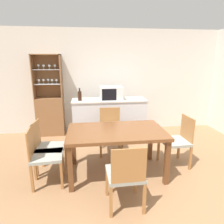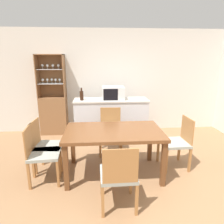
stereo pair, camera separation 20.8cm
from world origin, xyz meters
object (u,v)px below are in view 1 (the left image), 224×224
object	(u,v)px
display_cabinet	(50,110)
microwave	(111,93)
wine_bottle	(80,96)
dining_chair_head_near	(125,175)
dining_chair_side_right_far	(177,141)
dining_table	(116,135)
dining_chair_head_far	(110,130)
dining_chair_side_left_far	(47,147)
dining_chair_side_left_near	(44,155)

from	to	relation	value
display_cabinet	microwave	xyz separation A→B (m)	(1.45, -0.50, 0.48)
microwave	wine_bottle	world-z (taller)	microwave
display_cabinet	microwave	size ratio (longest dim) A/B	4.00
display_cabinet	dining_chair_head_near	size ratio (longest dim) A/B	2.19
dining_chair_side_right_far	microwave	size ratio (longest dim) A/B	1.82
dining_table	dining_chair_head_far	xyz separation A→B (m)	(0.00, 0.79, -0.20)
dining_chair_side_left_far	microwave	distance (m)	1.90
dining_table	dining_chair_side_left_far	xyz separation A→B (m)	(-1.10, 0.14, -0.20)
display_cabinet	microwave	world-z (taller)	display_cabinet
display_cabinet	wine_bottle	size ratio (longest dim) A/B	7.08
dining_chair_head_far	wine_bottle	xyz separation A→B (m)	(-0.60, 0.63, 0.60)
dining_chair_head_near	dining_chair_side_right_far	distance (m)	1.44
dining_table	dining_chair_side_left_far	bearing A→B (deg)	172.75
dining_chair_head_far	dining_table	bearing A→B (deg)	92.65
dining_chair_head_near	wine_bottle	xyz separation A→B (m)	(-0.60, 2.21, 0.60)
dining_chair_head_far	wine_bottle	world-z (taller)	wine_bottle
dining_table	microwave	distance (m)	1.53
display_cabinet	dining_chair_head_far	distance (m)	1.79
microwave	dining_chair_head_far	bearing A→B (deg)	-98.45
dining_table	wine_bottle	size ratio (longest dim) A/B	5.56
dining_chair_head_near	microwave	bearing A→B (deg)	86.58
dining_chair_side_left_near	wine_bottle	distance (m)	1.75
dining_chair_head_far	dining_chair_side_right_far	xyz separation A→B (m)	(1.10, -0.65, 0.00)
dining_table	dining_chair_head_near	xyz separation A→B (m)	(0.00, -0.79, -0.20)
dining_table	dining_chair_side_left_far	world-z (taller)	dining_chair_side_left_far
display_cabinet	dining_chair_head_far	size ratio (longest dim) A/B	2.19
dining_chair_side_right_far	microwave	world-z (taller)	microwave
dining_table	dining_chair_side_left_near	bearing A→B (deg)	-172.77
dining_chair_side_left_far	wine_bottle	xyz separation A→B (m)	(0.50, 1.28, 0.60)
dining_chair_side_left_far	microwave	xyz separation A→B (m)	(1.20, 1.32, 0.64)
display_cabinet	dining_table	size ratio (longest dim) A/B	1.27
display_cabinet	dining_chair_head_far	xyz separation A→B (m)	(1.35, -1.17, -0.15)
microwave	wine_bottle	size ratio (longest dim) A/B	1.77
dining_chair_side_left_far	dining_chair_head_near	bearing A→B (deg)	54.24
dining_chair_side_left_far	wine_bottle	bearing A→B (deg)	163.03
display_cabinet	dining_chair_head_near	world-z (taller)	display_cabinet
dining_chair_side_right_far	display_cabinet	bearing A→B (deg)	50.77
dining_chair_side_left_far	microwave	bearing A→B (deg)	142.25
dining_chair_head_far	microwave	xyz separation A→B (m)	(0.10, 0.67, 0.64)
display_cabinet	dining_table	bearing A→B (deg)	-55.55
dining_chair_head_near	dining_chair_side_left_near	bearing A→B (deg)	148.47
dining_chair_head_far	dining_chair_side_right_far	distance (m)	1.28
dining_table	dining_chair_side_left_near	xyz separation A→B (m)	(-1.10, -0.14, -0.20)
dining_chair_head_far	dining_chair_side_left_near	distance (m)	1.44
display_cabinet	dining_chair_side_right_far	world-z (taller)	display_cabinet
dining_chair_head_far	microwave	distance (m)	0.93
dining_chair_side_left_near	dining_table	bearing A→B (deg)	93.20
dining_chair_head_far	dining_chair_side_right_far	world-z (taller)	same
display_cabinet	dining_chair_head_near	xyz separation A→B (m)	(1.35, -2.76, -0.15)
dining_table	wine_bottle	distance (m)	1.59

